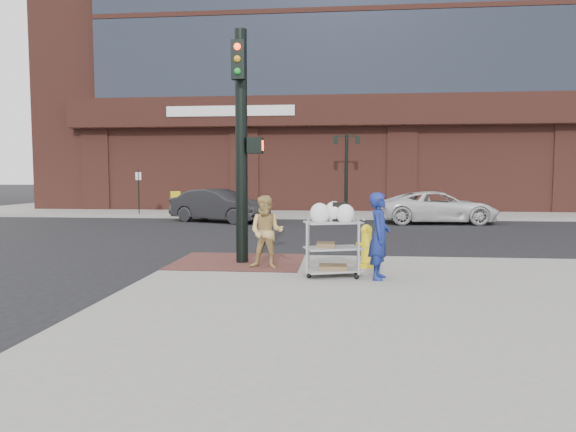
# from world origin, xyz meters

# --- Properties ---
(ground) EXTENTS (220.00, 220.00, 0.00)m
(ground) POSITION_xyz_m (0.00, 0.00, 0.00)
(ground) COLOR black
(ground) RESTS_ON ground
(sidewalk_far) EXTENTS (65.00, 36.00, 0.15)m
(sidewalk_far) POSITION_xyz_m (12.50, 32.00, 0.07)
(sidewalk_far) COLOR gray
(sidewalk_far) RESTS_ON ground
(brick_curb_ramp) EXTENTS (2.80, 2.40, 0.01)m
(brick_curb_ramp) POSITION_xyz_m (-0.60, 0.90, 0.16)
(brick_curb_ramp) COLOR #532A27
(brick_curb_ramp) RESTS_ON sidewalk_near
(bank_building) EXTENTS (42.00, 26.00, 28.00)m
(bank_building) POSITION_xyz_m (5.00, 31.00, 14.15)
(bank_building) COLOR brown
(bank_building) RESTS_ON sidewalk_far
(lamp_post) EXTENTS (1.32, 0.22, 4.00)m
(lamp_post) POSITION_xyz_m (2.00, 16.00, 2.62)
(lamp_post) COLOR black
(lamp_post) RESTS_ON sidewalk_far
(parking_sign) EXTENTS (0.05, 0.05, 2.20)m
(parking_sign) POSITION_xyz_m (-8.50, 15.00, 1.25)
(parking_sign) COLOR black
(parking_sign) RESTS_ON sidewalk_far
(traffic_signal_pole) EXTENTS (0.61, 0.51, 5.00)m
(traffic_signal_pole) POSITION_xyz_m (-0.48, 0.77, 2.83)
(traffic_signal_pole) COLOR black
(traffic_signal_pole) RESTS_ON sidewalk_near
(woman_blue) EXTENTS (0.50, 0.65, 1.60)m
(woman_blue) POSITION_xyz_m (2.35, -0.75, 0.95)
(woman_blue) COLOR navy
(woman_blue) RESTS_ON sidewalk_near
(pedestrian_tan) EXTENTS (0.79, 0.65, 1.50)m
(pedestrian_tan) POSITION_xyz_m (0.13, 0.17, 0.90)
(pedestrian_tan) COLOR tan
(pedestrian_tan) RESTS_ON sidewalk_near
(sedan_dark) EXTENTS (4.74, 3.15, 1.48)m
(sedan_dark) POSITION_xyz_m (-3.70, 12.23, 0.74)
(sedan_dark) COLOR black
(sedan_dark) RESTS_ON ground
(minivan_white) EXTENTS (5.12, 2.58, 1.39)m
(minivan_white) POSITION_xyz_m (5.92, 12.51, 0.69)
(minivan_white) COLOR silver
(minivan_white) RESTS_ON ground
(utility_cart) EXTENTS (1.14, 0.86, 1.41)m
(utility_cart) POSITION_xyz_m (1.50, -0.60, 0.79)
(utility_cart) COLOR #9C9CA1
(utility_cart) RESTS_ON sidewalk_near
(fire_hydrant) EXTENTS (0.42, 0.30, 0.90)m
(fire_hydrant) POSITION_xyz_m (2.18, 0.44, 0.61)
(fire_hydrant) COLOR yellow
(fire_hydrant) RESTS_ON sidewalk_near
(newsbox_red) EXTENTS (0.45, 0.42, 0.97)m
(newsbox_red) POSITION_xyz_m (-5.14, 14.70, 0.63)
(newsbox_red) COLOR red
(newsbox_red) RESTS_ON sidewalk_far
(newsbox_yellow) EXTENTS (0.60, 0.58, 1.12)m
(newsbox_yellow) POSITION_xyz_m (-6.75, 15.48, 0.71)
(newsbox_yellow) COLOR gold
(newsbox_yellow) RESTS_ON sidewalk_far
(newsbox_blue) EXTENTS (0.44, 0.41, 0.89)m
(newsbox_blue) POSITION_xyz_m (-4.31, 15.01, 0.60)
(newsbox_blue) COLOR #174597
(newsbox_blue) RESTS_ON sidewalk_far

